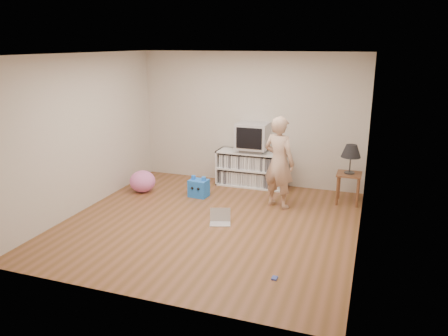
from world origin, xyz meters
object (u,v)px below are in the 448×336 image
object	(u,v)px
media_unit	(252,169)
plush_pink	(143,181)
side_table	(349,181)
crt_tv	(253,136)
table_lamp	(351,152)
dvd_deck	(252,150)
plush_blue	(199,188)
person	(279,162)
laptop	(220,219)

from	to	relation	value
media_unit	plush_pink	size ratio (longest dim) A/B	2.88
media_unit	side_table	world-z (taller)	media_unit
media_unit	plush_pink	xyz separation A→B (m)	(-1.88, -1.05, -0.14)
crt_tv	table_lamp	bearing A→B (deg)	-11.10
dvd_deck	table_lamp	size ratio (longest dim) A/B	0.87
crt_tv	side_table	bearing A→B (deg)	-11.10
dvd_deck	plush_blue	distance (m)	1.33
crt_tv	person	size ratio (longest dim) A/B	0.38
dvd_deck	plush_pink	distance (m)	2.21
dvd_deck	plush_blue	xyz separation A→B (m)	(-0.76, -0.93, -0.57)
table_lamp	laptop	size ratio (longest dim) A/B	1.32
table_lamp	person	bearing A→B (deg)	-153.04
side_table	laptop	distance (m)	2.46
crt_tv	dvd_deck	bearing A→B (deg)	90.00
person	plush_pink	world-z (taller)	person
dvd_deck	crt_tv	bearing A→B (deg)	-90.00
laptop	plush_pink	distance (m)	2.13
dvd_deck	person	size ratio (longest dim) A/B	0.28
plush_blue	laptop	bearing A→B (deg)	-47.73
plush_blue	person	bearing A→B (deg)	4.04
side_table	table_lamp	xyz separation A→B (m)	(0.00, 0.00, 0.53)
table_lamp	plush_blue	world-z (taller)	table_lamp
media_unit	plush_pink	world-z (taller)	media_unit
crt_tv	person	distance (m)	1.22
media_unit	plush_pink	distance (m)	2.16
crt_tv	side_table	size ratio (longest dim) A/B	1.09
laptop	plush_blue	distance (m)	1.31
dvd_deck	side_table	world-z (taller)	dvd_deck
laptop	plush_blue	size ratio (longest dim) A/B	1.00
plush_blue	side_table	bearing A→B (deg)	16.77
crt_tv	plush_pink	world-z (taller)	crt_tv
table_lamp	plush_pink	distance (m)	3.87
media_unit	laptop	size ratio (longest dim) A/B	3.59
person	plush_pink	size ratio (longest dim) A/B	3.27
crt_tv	media_unit	bearing A→B (deg)	90.00
table_lamp	person	distance (m)	1.28
plush_blue	media_unit	bearing A→B (deg)	55.85
dvd_deck	media_unit	bearing A→B (deg)	90.00
media_unit	crt_tv	bearing A→B (deg)	-90.00
media_unit	side_table	xyz separation A→B (m)	(1.87, -0.39, 0.07)
media_unit	person	xyz separation A→B (m)	(0.73, -0.96, 0.45)
dvd_deck	side_table	size ratio (longest dim) A/B	0.82
dvd_deck	plush_pink	world-z (taller)	dvd_deck
laptop	plush_pink	xyz separation A→B (m)	(-1.91, 0.93, 0.15)
crt_tv	laptop	xyz separation A→B (m)	(0.03, -1.96, -0.96)
plush_blue	crt_tv	bearing A→B (deg)	55.28
person	laptop	bearing A→B (deg)	77.08
side_table	table_lamp	bearing A→B (deg)	0.00
plush_blue	table_lamp	bearing A→B (deg)	16.77
table_lamp	laptop	world-z (taller)	table_lamp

